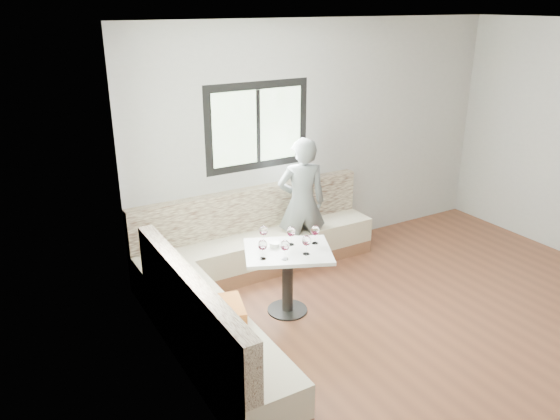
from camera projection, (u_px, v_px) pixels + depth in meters
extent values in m
cube|color=brown|center=(468.00, 337.00, 5.15)|extent=(5.00, 5.00, 0.01)
cube|color=white|center=(514.00, 25.00, 4.14)|extent=(5.00, 5.00, 0.01)
cube|color=#B7B7B2|center=(323.00, 138.00, 6.66)|extent=(5.00, 0.01, 2.80)
cube|color=#B7B7B2|center=(221.00, 265.00, 3.47)|extent=(0.01, 5.00, 2.80)
cube|color=black|center=(258.00, 126.00, 6.14)|extent=(1.30, 0.02, 1.00)
cube|color=black|center=(171.00, 188.00, 4.11)|extent=(0.02, 1.30, 1.00)
cube|color=brown|center=(259.00, 264.00, 6.42)|extent=(2.90, 0.55, 0.16)
cube|color=beige|center=(259.00, 246.00, 6.34)|extent=(2.90, 0.55, 0.29)
cube|color=beige|center=(250.00, 209.00, 6.36)|extent=(2.90, 0.14, 0.50)
cube|color=brown|center=(216.00, 357.00, 4.74)|extent=(0.55, 2.25, 0.16)
cube|color=beige|center=(215.00, 335.00, 4.66)|extent=(0.55, 2.25, 0.29)
cube|color=beige|center=(190.00, 300.00, 4.42)|extent=(0.14, 2.25, 0.50)
cube|color=#B48C33|center=(219.00, 312.00, 4.61)|extent=(0.51, 0.51, 0.12)
cylinder|color=black|center=(287.00, 310.00, 5.59)|extent=(0.41, 0.41, 0.02)
cylinder|color=black|center=(288.00, 282.00, 5.48)|extent=(0.11, 0.11, 0.65)
cube|color=silver|center=(288.00, 251.00, 5.35)|extent=(1.03, 0.94, 0.04)
imported|color=slate|center=(302.00, 203.00, 6.32)|extent=(0.66, 0.54, 1.56)
cylinder|color=white|center=(275.00, 244.00, 5.41)|extent=(0.10, 0.10, 0.04)
sphere|color=black|center=(275.00, 243.00, 5.43)|extent=(0.02, 0.02, 0.02)
sphere|color=black|center=(273.00, 243.00, 5.41)|extent=(0.02, 0.02, 0.02)
sphere|color=black|center=(276.00, 244.00, 5.40)|extent=(0.02, 0.02, 0.02)
cylinder|color=white|center=(263.00, 258.00, 5.16)|extent=(0.06, 0.06, 0.01)
cylinder|color=white|center=(263.00, 254.00, 5.15)|extent=(0.01, 0.01, 0.08)
ellipsoid|color=white|center=(263.00, 245.00, 5.11)|extent=(0.09, 0.09, 0.10)
cylinder|color=#410415|center=(263.00, 248.00, 5.12)|extent=(0.06, 0.06, 0.02)
cylinder|color=white|center=(285.00, 259.00, 5.15)|extent=(0.06, 0.06, 0.01)
cylinder|color=white|center=(285.00, 255.00, 5.14)|extent=(0.01, 0.01, 0.08)
ellipsoid|color=white|center=(285.00, 245.00, 5.10)|extent=(0.09, 0.09, 0.10)
cylinder|color=#410415|center=(285.00, 248.00, 5.11)|extent=(0.06, 0.06, 0.02)
cylinder|color=white|center=(306.00, 254.00, 5.26)|extent=(0.06, 0.06, 0.01)
cylinder|color=white|center=(306.00, 250.00, 5.24)|extent=(0.01, 0.01, 0.08)
ellipsoid|color=white|center=(306.00, 241.00, 5.21)|extent=(0.09, 0.09, 0.10)
cylinder|color=#410415|center=(306.00, 243.00, 5.22)|extent=(0.06, 0.06, 0.02)
cylinder|color=white|center=(291.00, 244.00, 5.46)|extent=(0.06, 0.06, 0.01)
cylinder|color=white|center=(291.00, 240.00, 5.44)|extent=(0.01, 0.01, 0.08)
ellipsoid|color=white|center=(291.00, 232.00, 5.41)|extent=(0.09, 0.09, 0.10)
cylinder|color=#410415|center=(291.00, 234.00, 5.42)|extent=(0.06, 0.06, 0.02)
cylinder|color=white|center=(315.00, 243.00, 5.49)|extent=(0.06, 0.06, 0.01)
cylinder|color=white|center=(315.00, 239.00, 5.47)|extent=(0.01, 0.01, 0.08)
ellipsoid|color=white|center=(315.00, 230.00, 5.44)|extent=(0.09, 0.09, 0.10)
cylinder|color=#410415|center=(315.00, 233.00, 5.45)|extent=(0.06, 0.06, 0.02)
cylinder|color=white|center=(264.00, 243.00, 5.49)|extent=(0.06, 0.06, 0.01)
cylinder|color=white|center=(264.00, 239.00, 5.47)|extent=(0.01, 0.01, 0.08)
ellipsoid|color=white|center=(263.00, 231.00, 5.44)|extent=(0.09, 0.09, 0.10)
cylinder|color=#410415|center=(264.00, 233.00, 5.44)|extent=(0.06, 0.06, 0.02)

